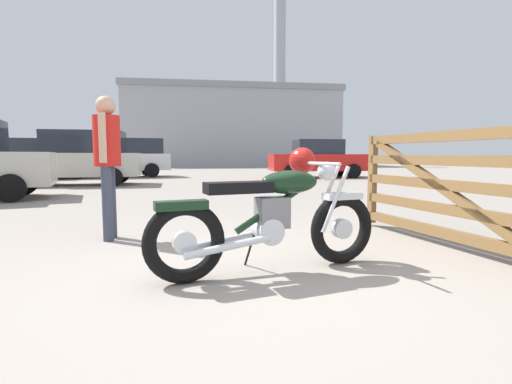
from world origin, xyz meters
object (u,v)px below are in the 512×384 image
at_px(white_estate_far, 27,159).
at_px(timber_gate, 462,183).
at_px(bystander, 107,152).
at_px(pale_sedan_back, 317,159).
at_px(blue_hatchback_right, 117,156).
at_px(vintage_motorcycle, 275,214).
at_px(dark_sedan_left, 81,157).

bearing_deg(white_estate_far, timber_gate, -63.61).
bearing_deg(bystander, pale_sedan_back, 61.83).
bearing_deg(timber_gate, blue_hatchback_right, 13.68).
bearing_deg(vintage_motorcycle, blue_hatchback_right, 92.71).
bearing_deg(dark_sedan_left, white_estate_far, -52.38).
bearing_deg(dark_sedan_left, blue_hatchback_right, -95.79).
xyz_separation_m(bystander, dark_sedan_left, (-2.18, 8.77, -0.10)).
height_order(bystander, pale_sedan_back, pale_sedan_back).
relative_size(bystander, white_estate_far, 0.38).
distance_m(pale_sedan_back, blue_hatchback_right, 8.99).
distance_m(vintage_motorcycle, blue_hatchback_right, 15.15).
relative_size(vintage_motorcycle, white_estate_far, 0.48).
bearing_deg(dark_sedan_left, vintage_motorcycle, 110.96).
xyz_separation_m(white_estate_far, blue_hatchback_right, (3.44, 0.52, 0.10)).
bearing_deg(vintage_motorcycle, dark_sedan_left, 100.35).
bearing_deg(vintage_motorcycle, timber_gate, -3.39).
relative_size(pale_sedan_back, white_estate_far, 1.00).
distance_m(blue_hatchback_right, dark_sedan_left, 4.47).
bearing_deg(dark_sedan_left, timber_gate, 120.78).
xyz_separation_m(vintage_motorcycle, bystander, (-1.56, 1.60, 0.53)).
bearing_deg(bystander, vintage_motorcycle, -41.24).
relative_size(bystander, pale_sedan_back, 0.38).
bearing_deg(bystander, timber_gate, -16.57).
relative_size(vintage_motorcycle, blue_hatchback_right, 0.42).
height_order(pale_sedan_back, blue_hatchback_right, blue_hatchback_right).
relative_size(vintage_motorcycle, pale_sedan_back, 0.47).
height_order(white_estate_far, blue_hatchback_right, blue_hatchback_right).
relative_size(timber_gate, bystander, 1.53).
bearing_deg(vintage_motorcycle, bystander, 124.90).
relative_size(timber_gate, dark_sedan_left, 0.65).
bearing_deg(blue_hatchback_right, dark_sedan_left, 72.11).
bearing_deg(dark_sedan_left, pale_sedan_back, -164.57).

